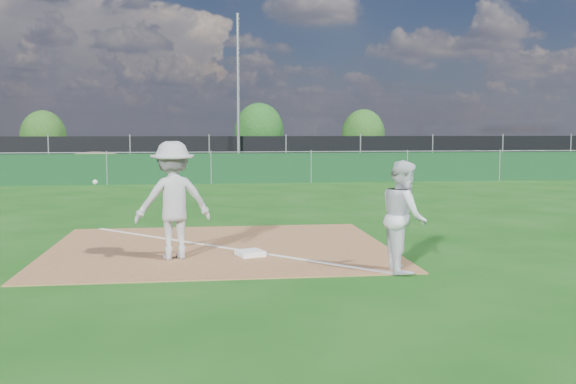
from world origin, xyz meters
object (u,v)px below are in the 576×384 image
object	(u,v)px
car_left	(102,154)
car_mid	(200,154)
light_pole	(238,93)
tree_right	(363,134)
first_base	(250,253)
play_at_first	(173,200)
tree_left	(43,136)
car_right	(276,156)
runner	(404,216)
tree_mid	(259,131)

from	to	relation	value
car_left	car_mid	bearing A→B (deg)	-82.15
light_pole	tree_right	distance (m)	14.54
car_mid	first_base	bearing A→B (deg)	-166.44
light_pole	tree_right	world-z (taller)	light_pole
play_at_first	tree_left	size ratio (longest dim) A/B	0.59
car_left	car_mid	distance (m)	5.55
first_base	car_right	bearing A→B (deg)	82.68
runner	tree_right	world-z (taller)	tree_right
play_at_first	tree_mid	bearing A→B (deg)	82.71
car_mid	play_at_first	bearing A→B (deg)	-169.10
light_pole	tree_mid	distance (m)	10.85
tree_right	tree_mid	bearing A→B (deg)	-176.47
light_pole	car_right	world-z (taller)	light_pole
runner	play_at_first	bearing A→B (deg)	72.72
tree_left	tree_mid	size ratio (longest dim) A/B	0.85
play_at_first	car_left	size ratio (longest dim) A/B	0.45
first_base	play_at_first	world-z (taller)	play_at_first
car_mid	tree_mid	size ratio (longest dim) A/B	1.12
tree_left	tree_mid	xyz separation A→B (m)	(13.92, 0.83, 0.30)
first_base	tree_mid	size ratio (longest dim) A/B	0.10
play_at_first	tree_mid	xyz separation A→B (m)	(4.23, 33.10, 1.06)
light_pole	tree_right	bearing A→B (deg)	49.57
first_base	tree_mid	distance (m)	33.23
car_right	car_left	bearing A→B (deg)	96.91
play_at_first	tree_mid	world-z (taller)	tree_mid
first_base	car_mid	bearing A→B (deg)	92.10
car_mid	tree_right	distance (m)	13.08
first_base	car_right	world-z (taller)	car_right
car_right	tree_mid	bearing A→B (deg)	14.37
car_left	tree_right	size ratio (longest dim) A/B	1.25
light_pole	play_at_first	xyz separation A→B (m)	(-2.27, -22.61, -3.02)
play_at_first	car_mid	distance (m)	27.11
tree_mid	runner	bearing A→B (deg)	-91.30
play_at_first	tree_right	xyz separation A→B (m)	(11.59, 33.55, 0.86)
tree_left	first_base	bearing A→B (deg)	-71.23
tree_left	car_right	bearing A→B (deg)	-22.13
first_base	car_left	bearing A→B (deg)	103.58
tree_mid	car_right	bearing A→B (deg)	-86.48
light_pole	car_left	size ratio (longest dim) A/B	1.80
car_mid	tree_right	bearing A→B (deg)	-48.90
car_left	car_mid	xyz separation A→B (m)	(5.55, -0.01, -0.03)
first_base	car_left	xyz separation A→B (m)	(-6.54, 27.06, 0.70)
play_at_first	car_left	world-z (taller)	play_at_first
runner	tree_left	world-z (taller)	tree_left
runner	tree_mid	distance (m)	34.48
tree_right	car_mid	bearing A→B (deg)	-150.36
play_at_first	first_base	bearing A→B (deg)	2.77
play_at_first	car_mid	bearing A→B (deg)	89.44
first_base	runner	xyz separation A→B (m)	(2.20, -1.41, 0.77)
car_mid	tree_left	bearing A→B (deg)	74.07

